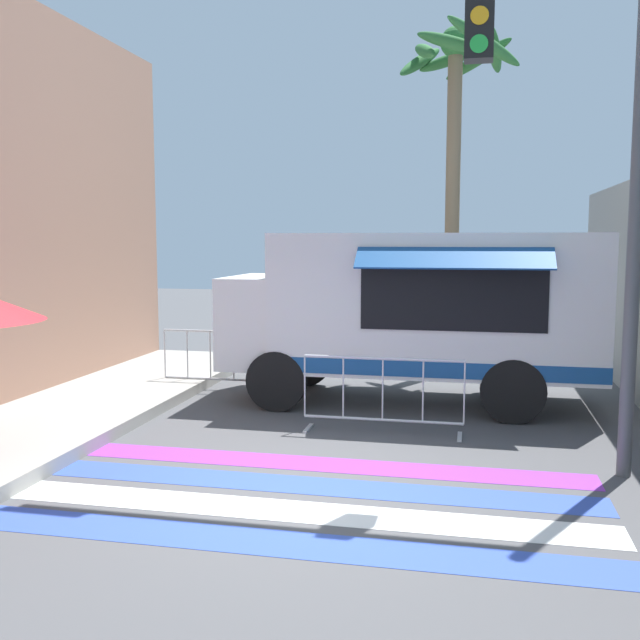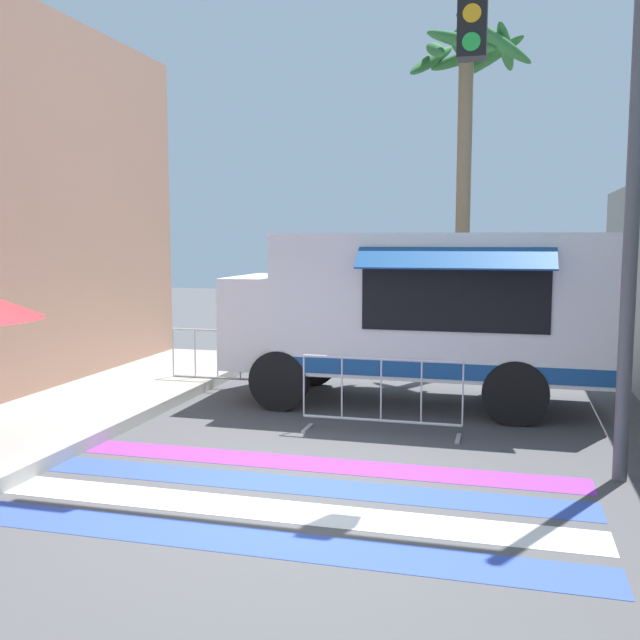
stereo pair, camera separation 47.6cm
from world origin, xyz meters
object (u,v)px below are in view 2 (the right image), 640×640
traffic_signal_pole (534,103)px  palm_tree (467,114)px  barricade_front (381,396)px  barricade_side (217,360)px  food_truck (411,307)px

traffic_signal_pole → palm_tree: 6.30m
barricade_front → palm_tree: (0.78, 4.93, 4.59)m
traffic_signal_pole → barricade_side: bearing=146.4°
traffic_signal_pole → barricade_front: traffic_signal_pole is taller
food_truck → barricade_front: food_truck is taller
barricade_front → food_truck: bearing=86.1°
barricade_front → palm_tree: size_ratio=0.33×
barricade_side → traffic_signal_pole: bearing=-33.6°
food_truck → barricade_side: (-3.54, 0.29, -1.07)m
food_truck → palm_tree: (0.65, 2.92, 3.53)m
food_truck → traffic_signal_pole: size_ratio=0.98×
barricade_front → barricade_side: bearing=146.0°
barricade_side → palm_tree: size_ratio=0.26×
food_truck → barricade_front: size_ratio=2.68×
barricade_side → palm_tree: 6.75m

